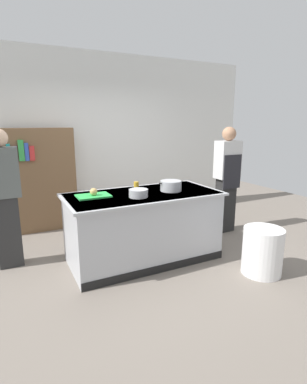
{
  "coord_description": "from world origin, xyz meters",
  "views": [
    {
      "loc": [
        -1.56,
        -3.39,
        1.79
      ],
      "look_at": [
        0.25,
        0.2,
        0.85
      ],
      "focal_mm": 28.03,
      "sensor_mm": 36.0,
      "label": 1
    }
  ],
  "objects_px": {
    "juice_cup": "(136,185)",
    "person_guest": "(5,196)",
    "trash_bin": "(262,251)",
    "bookshelf": "(41,180)",
    "stock_pot": "(171,186)",
    "person_chef": "(227,177)",
    "onion": "(94,192)",
    "mixing_bowl": "(138,193)"
  },
  "relations": [
    {
      "from": "juice_cup",
      "to": "person_guest",
      "type": "bearing_deg",
      "value": 168.95
    },
    {
      "from": "trash_bin",
      "to": "person_guest",
      "type": "distance_m",
      "value": 3.19
    },
    {
      "from": "trash_bin",
      "to": "bookshelf",
      "type": "xyz_separation_m",
      "value": [
        -2.14,
        2.8,
        0.57
      ]
    },
    {
      "from": "stock_pot",
      "to": "person_chef",
      "type": "height_order",
      "value": "person_chef"
    },
    {
      "from": "onion",
      "to": "person_guest",
      "type": "bearing_deg",
      "value": 153.11
    },
    {
      "from": "juice_cup",
      "to": "trash_bin",
      "type": "distance_m",
      "value": 1.8
    },
    {
      "from": "stock_pot",
      "to": "mixing_bowl",
      "type": "distance_m",
      "value": 0.54
    },
    {
      "from": "juice_cup",
      "to": "trash_bin",
      "type": "height_order",
      "value": "juice_cup"
    },
    {
      "from": "mixing_bowl",
      "to": "trash_bin",
      "type": "bearing_deg",
      "value": -34.48
    },
    {
      "from": "person_chef",
      "to": "person_guest",
      "type": "height_order",
      "value": "same"
    },
    {
      "from": "onion",
      "to": "person_chef",
      "type": "bearing_deg",
      "value": 6.61
    },
    {
      "from": "bookshelf",
      "to": "trash_bin",
      "type": "bearing_deg",
      "value": -52.65
    },
    {
      "from": "onion",
      "to": "mixing_bowl",
      "type": "distance_m",
      "value": 0.55
    },
    {
      "from": "trash_bin",
      "to": "person_chef",
      "type": "bearing_deg",
      "value": 67.59
    },
    {
      "from": "person_chef",
      "to": "bookshelf",
      "type": "distance_m",
      "value": 3.06
    },
    {
      "from": "bookshelf",
      "to": "person_chef",
      "type": "bearing_deg",
      "value": -28.01
    },
    {
      "from": "stock_pot",
      "to": "onion",
      "type": "bearing_deg",
      "value": 172.74
    },
    {
      "from": "onion",
      "to": "person_chef",
      "type": "height_order",
      "value": "person_chef"
    },
    {
      "from": "person_guest",
      "to": "person_chef",
      "type": "bearing_deg",
      "value": 73.08
    },
    {
      "from": "mixing_bowl",
      "to": "person_chef",
      "type": "distance_m",
      "value": 1.87
    },
    {
      "from": "onion",
      "to": "bookshelf",
      "type": "distance_m",
      "value": 1.75
    },
    {
      "from": "stock_pot",
      "to": "juice_cup",
      "type": "distance_m",
      "value": 0.48
    },
    {
      "from": "stock_pot",
      "to": "mixing_bowl",
      "type": "xyz_separation_m",
      "value": [
        -0.52,
        -0.12,
        -0.02
      ]
    },
    {
      "from": "person_chef",
      "to": "trash_bin",
      "type": "bearing_deg",
      "value": 146.27
    },
    {
      "from": "person_chef",
      "to": "juice_cup",
      "type": "bearing_deg",
      "value": 81.73
    },
    {
      "from": "stock_pot",
      "to": "person_guest",
      "type": "height_order",
      "value": "person_guest"
    },
    {
      "from": "juice_cup",
      "to": "stock_pot",
      "type": "bearing_deg",
      "value": -39.8
    },
    {
      "from": "onion",
      "to": "person_chef",
      "type": "relative_size",
      "value": 0.05
    },
    {
      "from": "juice_cup",
      "to": "person_chef",
      "type": "bearing_deg",
      "value": 3.04
    },
    {
      "from": "stock_pot",
      "to": "mixing_bowl",
      "type": "bearing_deg",
      "value": -166.99
    },
    {
      "from": "trash_bin",
      "to": "person_chef",
      "type": "relative_size",
      "value": 0.33
    },
    {
      "from": "trash_bin",
      "to": "person_guest",
      "type": "height_order",
      "value": "person_guest"
    },
    {
      "from": "stock_pot",
      "to": "person_guest",
      "type": "distance_m",
      "value": 2.08
    },
    {
      "from": "trash_bin",
      "to": "stock_pot",
      "type": "bearing_deg",
      "value": 126.35
    },
    {
      "from": "mixing_bowl",
      "to": "person_guest",
      "type": "height_order",
      "value": "person_guest"
    },
    {
      "from": "onion",
      "to": "stock_pot",
      "type": "bearing_deg",
      "value": -7.26
    },
    {
      "from": "onion",
      "to": "juice_cup",
      "type": "height_order",
      "value": "onion"
    },
    {
      "from": "onion",
      "to": "trash_bin",
      "type": "height_order",
      "value": "onion"
    },
    {
      "from": "stock_pot",
      "to": "person_chef",
      "type": "relative_size",
      "value": 0.2
    },
    {
      "from": "onion",
      "to": "bookshelf",
      "type": "bearing_deg",
      "value": 103.69
    },
    {
      "from": "stock_pot",
      "to": "juice_cup",
      "type": "bearing_deg",
      "value": 140.2
    },
    {
      "from": "trash_bin",
      "to": "bookshelf",
      "type": "height_order",
      "value": "bookshelf"
    }
  ]
}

